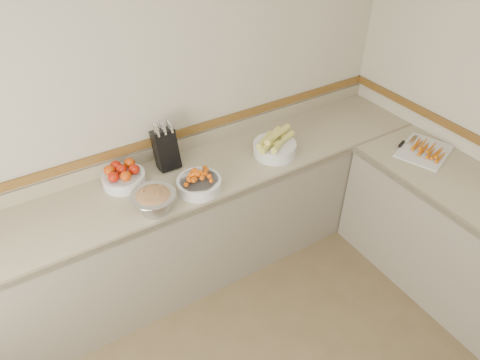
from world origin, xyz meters
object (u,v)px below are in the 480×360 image
corn_bowl (275,146)px  tomato_bowl (123,176)px  cutting_board (425,150)px  cherry_tomato_bowl (199,183)px  rhubarb_bowl (154,201)px  knife_block (166,148)px

corn_bowl → tomato_bowl: bearing=167.3°
cutting_board → cherry_tomato_bowl: bearing=163.2°
rhubarb_bowl → knife_block: bearing=56.9°
knife_block → rhubarb_bowl: knife_block is taller
cherry_tomato_bowl → rhubarb_bowl: size_ratio=1.05×
tomato_bowl → corn_bowl: bearing=-12.7°
tomato_bowl → rhubarb_bowl: bearing=-79.1°
corn_bowl → cherry_tomato_bowl: bearing=-173.3°
tomato_bowl → rhubarb_bowl: (0.07, -0.36, 0.02)m
knife_block → rhubarb_bowl: (-0.26, -0.40, -0.07)m
cherry_tomato_bowl → corn_bowl: corn_bowl is taller
knife_block → tomato_bowl: (-0.33, -0.04, -0.09)m
corn_bowl → knife_block: bearing=159.4°
cherry_tomato_bowl → rhubarb_bowl: 0.34m
rhubarb_bowl → corn_bowl: bearing=7.2°
cherry_tomato_bowl → knife_block: bearing=101.5°
cutting_board → knife_block: bearing=153.6°
knife_block → corn_bowl: knife_block is taller
tomato_bowl → cherry_tomato_bowl: cherry_tomato_bowl is taller
knife_block → tomato_bowl: size_ratio=1.27×
corn_bowl → rhubarb_bowl: size_ratio=1.23×
knife_block → rhubarb_bowl: bearing=-123.1°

